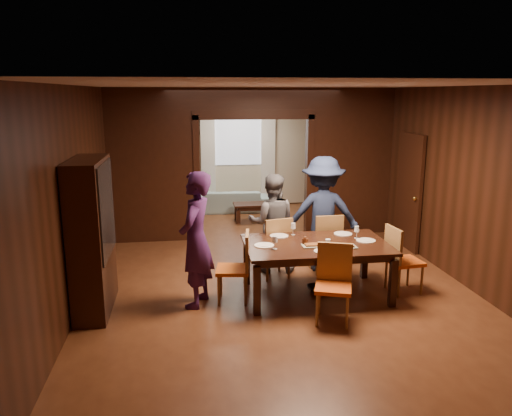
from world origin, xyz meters
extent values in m
plane|color=#592E19|center=(0.00, 0.00, 0.00)|extent=(9.00, 9.00, 0.00)
cube|color=silver|center=(0.00, 0.00, 2.90)|extent=(5.50, 9.00, 0.02)
cube|color=black|center=(0.00, 4.50, 1.45)|extent=(5.50, 0.02, 2.90)
cube|color=black|center=(-2.75, 0.00, 1.45)|extent=(0.02, 9.00, 2.90)
cube|color=black|center=(2.75, 0.00, 1.45)|extent=(0.02, 9.00, 2.90)
cube|color=black|center=(-1.93, 1.60, 1.20)|extent=(1.65, 0.15, 2.40)
cube|color=black|center=(1.93, 1.60, 1.20)|extent=(1.65, 0.15, 2.40)
cube|color=black|center=(0.00, 1.60, 2.65)|extent=(5.50, 0.15, 0.50)
cube|color=beige|center=(0.00, 4.47, 1.45)|extent=(5.40, 0.04, 2.85)
imported|color=#3D1B4F|center=(-1.20, -1.53, 0.91)|extent=(0.63, 0.77, 1.82)
imported|color=#57585E|center=(0.02, -0.36, 0.79)|extent=(0.85, 0.71, 1.57)
imported|color=#1B2745|center=(0.83, -0.40, 0.92)|extent=(1.28, 0.87, 1.84)
imported|color=#98C0C8|center=(-0.24, 3.85, 0.26)|extent=(1.81, 0.79, 0.52)
imported|color=black|center=(0.53, -1.33, 0.80)|extent=(0.31, 0.31, 0.08)
cube|color=black|center=(0.46, -1.43, 0.38)|extent=(1.99, 1.24, 0.76)
cube|color=black|center=(0.12, 2.84, 0.20)|extent=(0.80, 0.50, 0.40)
cube|color=black|center=(-2.53, -1.50, 1.00)|extent=(0.40, 1.20, 2.00)
cube|color=black|center=(2.70, 0.50, 1.05)|extent=(0.06, 0.90, 2.10)
cube|color=silver|center=(0.00, 4.44, 1.70)|extent=(1.20, 0.03, 1.30)
cube|color=white|center=(-0.75, 4.40, 1.25)|extent=(0.35, 0.06, 2.40)
cube|color=white|center=(0.75, 4.40, 1.25)|extent=(0.35, 0.06, 2.40)
cylinder|color=white|center=(-0.28, -1.44, 0.77)|extent=(0.27, 0.27, 0.01)
cylinder|color=silver|center=(0.01, -1.02, 0.77)|extent=(0.27, 0.27, 0.01)
cylinder|color=silver|center=(0.97, -1.04, 0.77)|extent=(0.27, 0.27, 0.01)
cylinder|color=silver|center=(1.18, -1.42, 0.77)|extent=(0.27, 0.27, 0.01)
cylinder|color=silver|center=(0.46, -1.81, 0.77)|extent=(0.27, 0.27, 0.01)
cube|color=gray|center=(0.38, -1.57, 0.78)|extent=(0.30, 0.20, 0.04)
cube|color=gray|center=(0.80, -1.67, 0.78)|extent=(0.30, 0.20, 0.04)
cylinder|color=white|center=(0.54, -1.72, 0.83)|extent=(0.07, 0.07, 0.14)
camera|label=1|loc=(-1.31, -7.89, 2.80)|focal=35.00mm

